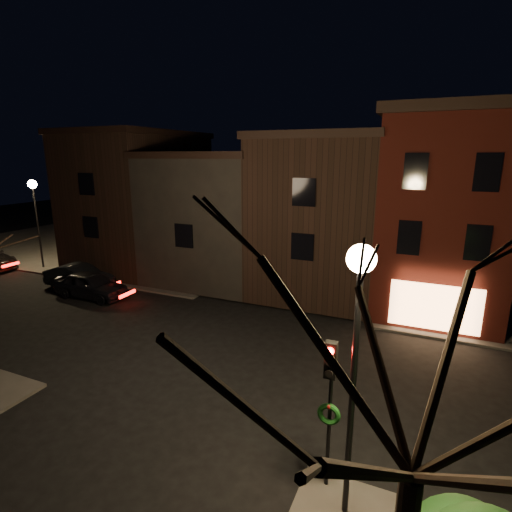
# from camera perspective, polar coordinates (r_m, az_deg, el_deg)

# --- Properties ---
(ground) EXTENTS (120.00, 120.00, 0.00)m
(ground) POSITION_cam_1_polar(r_m,az_deg,el_deg) (17.80, -3.85, -13.67)
(ground) COLOR black
(ground) RESTS_ON ground
(sidewalk_far_left) EXTENTS (30.00, 30.00, 0.12)m
(sidewalk_far_left) POSITION_cam_1_polar(r_m,az_deg,el_deg) (44.35, -14.99, 2.98)
(sidewalk_far_left) COLOR #2D2B28
(sidewalk_far_left) RESTS_ON ground
(corner_building) EXTENTS (6.50, 8.50, 10.50)m
(corner_building) POSITION_cam_1_polar(r_m,az_deg,el_deg) (23.58, 25.15, 5.77)
(corner_building) COLOR #45110C
(corner_building) RESTS_ON ground
(row_building_a) EXTENTS (7.30, 10.30, 9.40)m
(row_building_a) POSITION_cam_1_polar(r_m,az_deg,el_deg) (25.35, 10.12, 6.09)
(row_building_a) COLOR black
(row_building_a) RESTS_ON ground
(row_building_b) EXTENTS (7.80, 10.30, 8.40)m
(row_building_b) POSITION_cam_1_polar(r_m,az_deg,el_deg) (27.99, -4.56, 5.98)
(row_building_b) COLOR black
(row_building_b) RESTS_ON ground
(row_building_c) EXTENTS (7.30, 10.30, 9.90)m
(row_building_c) POSITION_cam_1_polar(r_m,az_deg,el_deg) (31.95, -16.25, 7.84)
(row_building_c) COLOR black
(row_building_c) RESTS_ON ground
(street_lamp_near) EXTENTS (0.60, 0.60, 6.48)m
(street_lamp_near) POSITION_cam_1_polar(r_m,az_deg,el_deg) (8.59, 14.36, -7.64)
(street_lamp_near) COLOR black
(street_lamp_near) RESTS_ON sidewalk_near_right
(street_lamp_far) EXTENTS (0.60, 0.60, 6.48)m
(street_lamp_far) POSITION_cam_1_polar(r_m,az_deg,el_deg) (33.31, -29.10, 7.03)
(street_lamp_far) COLOR black
(street_lamp_far) RESTS_ON sidewalk_far_left
(traffic_signal) EXTENTS (0.58, 0.38, 4.05)m
(traffic_signal) POSITION_cam_1_polar(r_m,az_deg,el_deg) (10.20, 10.49, -18.70)
(traffic_signal) COLOR black
(traffic_signal) RESTS_ON sidewalk_near_right
(bare_tree_right) EXTENTS (6.40, 6.40, 8.50)m
(bare_tree_right) POSITION_cam_1_polar(r_m,az_deg,el_deg) (5.83, 23.52, -8.81)
(bare_tree_right) COLOR black
(bare_tree_right) RESTS_ON sidewalk_near_right
(parked_car_a) EXTENTS (4.63, 1.90, 1.57)m
(parked_car_a) POSITION_cam_1_polar(r_m,az_deg,el_deg) (25.89, -22.53, -3.82)
(parked_car_a) COLOR black
(parked_car_a) RESTS_ON ground
(parked_car_b) EXTENTS (4.72, 1.71, 1.55)m
(parked_car_b) POSITION_cam_1_polar(r_m,az_deg,el_deg) (27.81, -23.87, -2.78)
(parked_car_b) COLOR black
(parked_car_b) RESTS_ON ground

